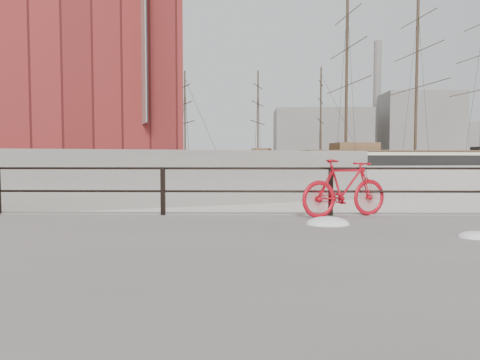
% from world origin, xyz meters
% --- Properties ---
extents(far_quay, '(78.44, 148.07, 1.80)m').
position_xyz_m(far_quay, '(-40.00, 72.00, 0.90)').
color(far_quay, gray).
rests_on(far_quay, ground).
extents(bicycle, '(1.91, 0.97, 1.17)m').
position_xyz_m(bicycle, '(-3.26, -0.36, 0.93)').
color(bicycle, red).
rests_on(bicycle, promenade).
extents(barque_black, '(69.21, 32.91, 37.15)m').
position_xyz_m(barque_black, '(29.25, 80.07, 0.00)').
color(barque_black, black).
rests_on(barque_black, ground).
extents(schooner_mid, '(30.40, 18.91, 20.38)m').
position_xyz_m(schooner_mid, '(2.98, 78.41, 0.00)').
color(schooner_mid, beige).
rests_on(schooner_mid, ground).
extents(schooner_left, '(27.49, 21.00, 18.95)m').
position_xyz_m(schooner_left, '(-22.51, 70.67, 0.00)').
color(schooner_left, silver).
rests_on(schooner_left, ground).
extents(workboat_near, '(11.22, 6.15, 7.00)m').
position_xyz_m(workboat_near, '(-25.74, 26.82, 0.00)').
color(workboat_near, black).
rests_on(workboat_near, ground).
extents(workboat_far, '(11.53, 5.97, 7.00)m').
position_xyz_m(workboat_far, '(-27.83, 40.55, 0.00)').
color(workboat_far, black).
rests_on(workboat_far, ground).
extents(apartment_terracotta, '(24.16, 21.40, 20.20)m').
position_xyz_m(apartment_terracotta, '(-21.25, 20.26, 11.90)').
color(apartment_terracotta, maroon).
rests_on(apartment_terracotta, far_quay).
extents(apartment_mustard, '(26.02, 22.15, 22.20)m').
position_xyz_m(apartment_mustard, '(-29.49, 40.65, 12.90)').
color(apartment_mustard, gold).
rests_on(apartment_mustard, far_quay).
extents(apartment_cream, '(24.16, 21.40, 21.20)m').
position_xyz_m(apartment_cream, '(-38.11, 61.98, 12.40)').
color(apartment_cream, beige).
rests_on(apartment_cream, far_quay).
extents(apartment_grey, '(26.02, 22.15, 23.20)m').
position_xyz_m(apartment_grey, '(-46.35, 82.38, 13.40)').
color(apartment_grey, '#ADADA8').
rests_on(apartment_grey, far_quay).
extents(apartment_brick, '(27.87, 22.90, 21.20)m').
position_xyz_m(apartment_brick, '(-54.97, 103.70, 12.40)').
color(apartment_brick, brown).
rests_on(apartment_brick, far_quay).
extents(industrial_west, '(32.00, 18.00, 18.00)m').
position_xyz_m(industrial_west, '(20.00, 140.00, 9.00)').
color(industrial_west, gray).
rests_on(industrial_west, ground).
extents(industrial_mid, '(26.00, 20.00, 24.00)m').
position_xyz_m(industrial_mid, '(55.00, 145.00, 12.00)').
color(industrial_mid, gray).
rests_on(industrial_mid, ground).
extents(industrial_east, '(20.00, 16.00, 14.00)m').
position_xyz_m(industrial_east, '(78.00, 150.00, 7.00)').
color(industrial_east, gray).
rests_on(industrial_east, ground).
extents(smokestack, '(2.80, 2.80, 44.00)m').
position_xyz_m(smokestack, '(42.00, 150.00, 22.00)').
color(smokestack, gray).
rests_on(smokestack, ground).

